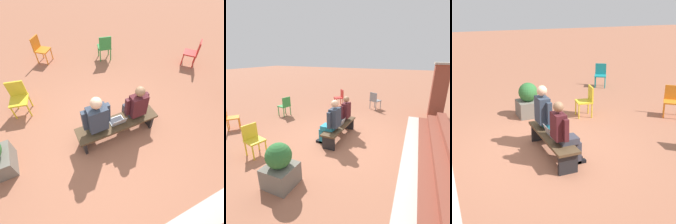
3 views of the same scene
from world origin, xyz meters
TOP-DOWN VIEW (x-y plane):
  - ground_plane at (0.00, 0.00)m, footprint 60.00×60.00m
  - bench at (-0.26, -0.05)m, footprint 1.80×0.44m
  - person_student at (-0.70, -0.11)m, footprint 0.51×0.64m
  - person_adult at (0.19, -0.12)m, footprint 0.56×0.71m
  - laptop at (-0.26, -0.04)m, footprint 0.32×0.29m
  - plastic_chair_by_pillar at (0.68, -3.91)m, footprint 0.59×0.59m
  - plastic_chair_mid_courtyard at (1.57, -1.76)m, footprint 0.50×0.50m
  - plastic_chair_far_right at (4.24, -3.70)m, footprint 0.58×0.58m
  - planter at (2.20, -0.30)m, footprint 0.60×0.60m

SIDE VIEW (x-z plane):
  - ground_plane at x=0.00m, z-range 0.00..0.00m
  - bench at x=-0.26m, z-range 0.13..0.58m
  - planter at x=2.20m, z-range -0.03..0.91m
  - plastic_chair_by_pillar at x=0.68m, z-range 0.06..0.90m
  - plastic_chair_mid_courtyard at x=1.57m, z-range 0.06..0.90m
  - plastic_chair_far_right at x=4.24m, z-range 0.06..0.90m
  - laptop at x=-0.26m, z-range 0.39..0.61m
  - person_student at x=-0.70m, z-range 0.05..1.34m
  - person_adult at x=0.19m, z-range 0.04..1.42m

